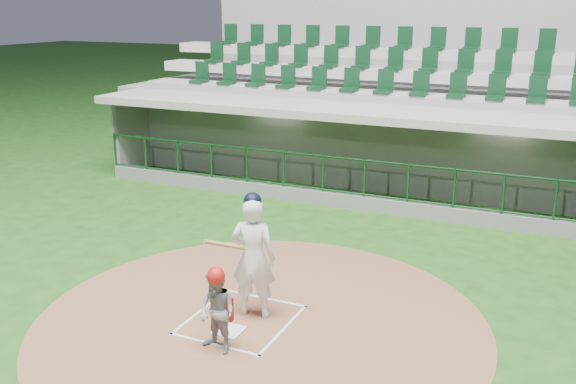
# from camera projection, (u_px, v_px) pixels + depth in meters

# --- Properties ---
(ground) EXTENTS (120.00, 120.00, 0.00)m
(ground) POSITION_uv_depth(u_px,v_px,m) (250.00, 313.00, 10.48)
(ground) COLOR #1A4814
(ground) RESTS_ON ground
(dirt_circle) EXTENTS (7.20, 7.20, 0.01)m
(dirt_circle) POSITION_uv_depth(u_px,v_px,m) (261.00, 321.00, 10.19)
(dirt_circle) COLOR brown
(dirt_circle) RESTS_ON ground
(home_plate) EXTENTS (0.43, 0.43, 0.02)m
(home_plate) POSITION_uv_depth(u_px,v_px,m) (229.00, 330.00, 9.86)
(home_plate) COLOR silver
(home_plate) RESTS_ON dirt_circle
(batter_box_chalk) EXTENTS (1.55, 1.80, 0.01)m
(batter_box_chalk) POSITION_uv_depth(u_px,v_px,m) (241.00, 320.00, 10.21)
(batter_box_chalk) COLOR white
(batter_box_chalk) RESTS_ON ground
(dugout_structure) EXTENTS (16.40, 3.70, 3.00)m
(dugout_structure) POSITION_uv_depth(u_px,v_px,m) (388.00, 156.00, 17.02)
(dugout_structure) COLOR slate
(dugout_structure) RESTS_ON ground
(seating_deck) EXTENTS (17.00, 6.72, 5.15)m
(seating_deck) POSITION_uv_depth(u_px,v_px,m) (415.00, 120.00, 19.60)
(seating_deck) COLOR gray
(seating_deck) RESTS_ON ground
(batter) EXTENTS (0.94, 0.94, 2.07)m
(batter) POSITION_uv_depth(u_px,v_px,m) (253.00, 256.00, 10.10)
(batter) COLOR white
(batter) RESTS_ON dirt_circle
(catcher) EXTENTS (0.70, 0.60, 1.31)m
(catcher) POSITION_uv_depth(u_px,v_px,m) (217.00, 310.00, 9.14)
(catcher) COLOR gray
(catcher) RESTS_ON dirt_circle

